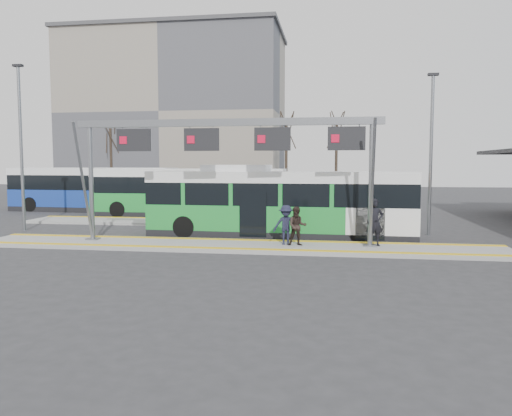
{
  "coord_description": "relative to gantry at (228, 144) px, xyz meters",
  "views": [
    {
      "loc": [
        3.97,
        -20.21,
        3.46
      ],
      "look_at": [
        0.4,
        3.0,
        1.4
      ],
      "focal_mm": 35.0,
      "sensor_mm": 36.0,
      "label": 1
    }
  ],
  "objects": [
    {
      "name": "apartment_block",
      "position": [
        -13.65,
        35.75,
        4.91
      ],
      "size": [
        24.5,
        12.5,
        18.4
      ],
      "color": "gray",
      "rests_on": "ground"
    },
    {
      "name": "tactile_second",
      "position": [
        -3.65,
        8.9,
        -4.14
      ],
      "size": [
        20.0,
        0.35,
        0.02
      ],
      "color": "gold",
      "rests_on": "platform_second"
    },
    {
      "name": "bg_bus_blue",
      "position": [
        -13.23,
        14.08,
        -2.71
      ],
      "size": [
        12.48,
        3.44,
        3.22
      ],
      "rotation": [
        0.0,
        0.0,
        -0.06
      ],
      "color": "black",
      "rests_on": "ground"
    },
    {
      "name": "bg_bus_green",
      "position": [
        -5.1,
        11.45,
        -2.73
      ],
      "size": [
        12.74,
        2.77,
        3.18
      ],
      "rotation": [
        0.0,
        0.0,
        0.0
      ],
      "color": "black",
      "rests_on": "ground"
    },
    {
      "name": "tree_far",
      "position": [
        -18.98,
        29.73,
        1.94
      ],
      "size": [
        1.4,
        1.4,
        8.23
      ],
      "color": "#382B21",
      "rests_on": "ground"
    },
    {
      "name": "platform_main",
      "position": [
        0.35,
        -0.25,
        -4.22
      ],
      "size": [
        22.0,
        3.0,
        0.15
      ],
      "primitive_type": "cube",
      "color": "gray",
      "rests_on": "ground"
    },
    {
      "name": "lamp_east",
      "position": [
        9.0,
        4.75,
        -0.16
      ],
      "size": [
        0.5,
        0.25,
        7.8
      ],
      "color": "slate",
      "rests_on": "ground"
    },
    {
      "name": "ground",
      "position": [
        0.35,
        -0.25,
        -4.3
      ],
      "size": [
        120.0,
        120.0,
        0.0
      ],
      "primitive_type": "plane",
      "color": "#2D2D30",
      "rests_on": "ground"
    },
    {
      "name": "lamp_west",
      "position": [
        -11.62,
        3.3,
        0.22
      ],
      "size": [
        0.5,
        0.25,
        8.54
      ],
      "color": "slate",
      "rests_on": "ground"
    },
    {
      "name": "tree_mid",
      "position": [
        4.65,
        30.36,
        2.55
      ],
      "size": [
        1.4,
        1.4,
        9.03
      ],
      "color": "#382B21",
      "rests_on": "ground"
    },
    {
      "name": "tree_left",
      "position": [
        -0.21,
        28.48,
        2.43
      ],
      "size": [
        1.4,
        1.4,
        8.87
      ],
      "color": "#382B21",
      "rests_on": "ground"
    },
    {
      "name": "tactile_main",
      "position": [
        0.35,
        -0.25,
        -4.14
      ],
      "size": [
        22.0,
        2.65,
        0.02
      ],
      "color": "gold",
      "rests_on": "platform_main"
    },
    {
      "name": "passenger_a",
      "position": [
        6.03,
        0.14,
        -3.18
      ],
      "size": [
        0.8,
        0.64,
        1.93
      ],
      "primitive_type": "imported",
      "rotation": [
        0.0,
        0.0,
        0.28
      ],
      "color": "black",
      "rests_on": "platform_main"
    },
    {
      "name": "gantry",
      "position": [
        0.0,
        0.0,
        0.0
      ],
      "size": [
        13.0,
        1.68,
        5.2
      ],
      "color": "slate",
      "rests_on": "platform_main"
    },
    {
      "name": "passenger_c",
      "position": [
        2.43,
        -0.04,
        -3.33
      ],
      "size": [
        1.13,
        0.75,
        1.63
      ],
      "primitive_type": "imported",
      "rotation": [
        0.0,
        0.0,
        0.14
      ],
      "color": "#1B1D31",
      "rests_on": "platform_main"
    },
    {
      "name": "passenger_b",
      "position": [
        2.91,
        -0.23,
        -3.35
      ],
      "size": [
        0.83,
        0.68,
        1.59
      ],
      "primitive_type": "imported",
      "rotation": [
        0.0,
        0.0,
        0.11
      ],
      "color": "black",
      "rests_on": "platform_main"
    },
    {
      "name": "platform_second",
      "position": [
        -3.65,
        7.75,
        -4.22
      ],
      "size": [
        20.0,
        3.0,
        0.15
      ],
      "primitive_type": "cube",
      "color": "gray",
      "rests_on": "ground"
    },
    {
      "name": "hero_bus",
      "position": [
        1.8,
        3.11,
        -2.72
      ],
      "size": [
        12.62,
        3.16,
        3.44
      ],
      "rotation": [
        0.0,
        0.0,
        -0.04
      ],
      "color": "black",
      "rests_on": "ground"
    }
  ]
}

